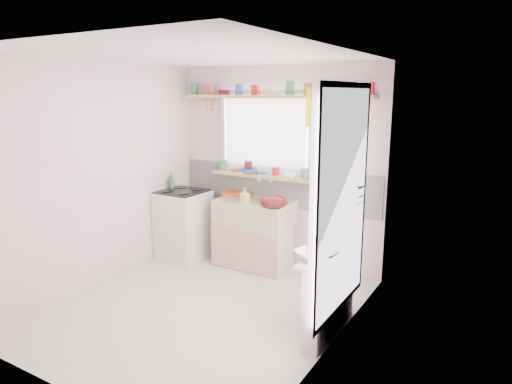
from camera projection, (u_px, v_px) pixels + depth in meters
The scene contains 19 objects.
room at pixel (299, 170), 4.80m from camera, with size 3.20×3.20×3.20m.
sink_unit at pixel (254, 233), 5.77m from camera, with size 0.95×0.65×1.11m.
cooker at pixel (183, 224), 6.03m from camera, with size 0.58×0.58×0.93m.
radiator_ledge at pixel (330, 292), 4.13m from camera, with size 0.22×0.95×0.78m.
windowsill at pixel (262, 175), 5.77m from camera, with size 1.40×0.22×0.04m, color tan.
pine_shelf at pixel (273, 96), 5.48m from camera, with size 2.52×0.24×0.04m, color tan.
shelf_crockery at pixel (273, 90), 5.47m from camera, with size 2.47×0.11×0.12m.
sill_crockery at pixel (261, 169), 5.77m from camera, with size 1.35×0.11×0.12m.
dish_tray at pixel (239, 193), 6.03m from camera, with size 0.38×0.29×0.04m, color #D35812.
colander at pixel (273, 201), 5.31m from camera, with size 0.33×0.33×0.15m, color #5A0F13.
jade_plant at pixel (339, 210), 4.37m from camera, with size 0.52×0.45×0.58m, color #39712D.
fruit_bowl at pixel (316, 255), 3.86m from camera, with size 0.33×0.33×0.08m, color white.
herb_pot at pixel (331, 232), 4.26m from camera, with size 0.12×0.08×0.23m, color #2B6C2C.
soap_bottle_sink at pixel (245, 196), 5.50m from camera, with size 0.09×0.09×0.19m, color #E6D966.
sill_cup at pixel (250, 168), 5.91m from camera, with size 0.12×0.12×0.10m, color beige.
sill_bowl at pixel (249, 171), 5.79m from camera, with size 0.21×0.21×0.06m, color teal.
shelf_vase at pixel (336, 88), 5.12m from camera, with size 0.15×0.15×0.16m, color #9C4730.
cooker_bottle at pixel (172, 181), 6.06m from camera, with size 0.08×0.08×0.21m, color #3B7648.
fruit at pixel (317, 248), 3.85m from camera, with size 0.20×0.14×0.10m.
Camera 1 is at (2.69, -3.45, 2.16)m, focal length 32.00 mm.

